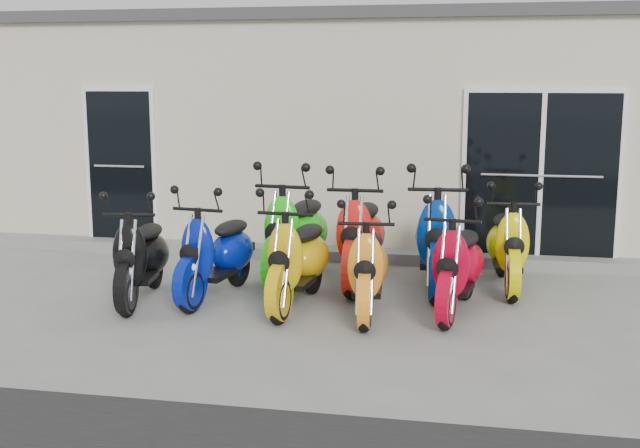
# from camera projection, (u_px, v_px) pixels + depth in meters

# --- Properties ---
(ground) EXTENTS (80.00, 80.00, 0.00)m
(ground) POSITION_uv_depth(u_px,v_px,m) (310.00, 299.00, 8.95)
(ground) COLOR gray
(ground) RESTS_ON ground
(building) EXTENTS (14.00, 6.00, 3.20)m
(building) POSITION_uv_depth(u_px,v_px,m) (372.00, 127.00, 13.68)
(building) COLOR beige
(building) RESTS_ON ground
(roof_cap) EXTENTS (14.20, 6.20, 0.16)m
(roof_cap) POSITION_uv_depth(u_px,v_px,m) (373.00, 26.00, 13.37)
(roof_cap) COLOR #3F3F42
(roof_cap) RESTS_ON building
(front_step) EXTENTS (14.00, 0.40, 0.15)m
(front_step) POSITION_uv_depth(u_px,v_px,m) (340.00, 254.00, 10.89)
(front_step) COLOR gray
(front_step) RESTS_ON ground
(door_left) EXTENTS (1.07, 0.08, 2.22)m
(door_left) POSITION_uv_depth(u_px,v_px,m) (121.00, 161.00, 11.42)
(door_left) COLOR black
(door_left) RESTS_ON front_step
(door_right) EXTENTS (2.02, 0.08, 2.22)m
(door_right) POSITION_uv_depth(u_px,v_px,m) (541.00, 170.00, 10.33)
(door_right) COLOR black
(door_right) RESTS_ON front_step
(scooter_front_black) EXTENTS (0.88, 1.82, 1.29)m
(scooter_front_black) POSITION_uv_depth(u_px,v_px,m) (140.00, 244.00, 8.77)
(scooter_front_black) COLOR black
(scooter_front_black) RESTS_ON ground
(scooter_front_blue) EXTENTS (0.91, 1.88, 1.33)m
(scooter_front_blue) POSITION_uv_depth(u_px,v_px,m) (216.00, 240.00, 8.88)
(scooter_front_blue) COLOR #041795
(scooter_front_blue) RESTS_ON ground
(scooter_front_orange_a) EXTENTS (0.81, 1.88, 1.35)m
(scooter_front_orange_a) POSITION_uv_depth(u_px,v_px,m) (298.00, 246.00, 8.53)
(scooter_front_orange_a) COLOR gold
(scooter_front_orange_a) RESTS_ON ground
(scooter_front_orange_b) EXTENTS (0.78, 1.78, 1.28)m
(scooter_front_orange_b) POSITION_uv_depth(u_px,v_px,m) (368.00, 255.00, 8.28)
(scooter_front_orange_b) COLOR orange
(scooter_front_orange_b) RESTS_ON ground
(scooter_front_red) EXTENTS (0.91, 1.85, 1.31)m
(scooter_front_red) POSITION_uv_depth(u_px,v_px,m) (459.00, 252.00, 8.31)
(scooter_front_red) COLOR #B6021E
(scooter_front_red) RESTS_ON ground
(scooter_back_green) EXTENTS (0.95, 2.11, 1.51)m
(scooter_back_green) POSITION_uv_depth(u_px,v_px,m) (296.00, 220.00, 9.63)
(scooter_back_green) COLOR #1ADD0E
(scooter_back_green) RESTS_ON ground
(scooter_back_red) EXTENTS (0.73, 2.01, 1.48)m
(scooter_back_red) POSITION_uv_depth(u_px,v_px,m) (361.00, 223.00, 9.50)
(scooter_back_red) COLOR red
(scooter_back_red) RESTS_ON ground
(scooter_back_blue) EXTENTS (0.87, 2.11, 1.53)m
(scooter_back_blue) POSITION_uv_depth(u_px,v_px,m) (436.00, 224.00, 9.30)
(scooter_back_blue) COLOR navy
(scooter_back_blue) RESTS_ON ground
(scooter_back_yellow) EXTENTS (0.77, 1.84, 1.33)m
(scooter_back_yellow) POSITION_uv_depth(u_px,v_px,m) (508.00, 233.00, 9.29)
(scooter_back_yellow) COLOR #E2E200
(scooter_back_yellow) RESTS_ON ground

